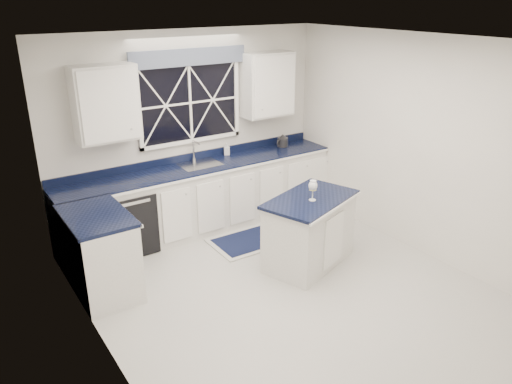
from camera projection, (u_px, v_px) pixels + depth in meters
ground at (287, 290)px, 5.62m from camera, size 4.50×4.50×0.00m
back_wall at (190, 131)px, 6.85m from camera, size 4.00×0.10×2.70m
base_cabinets at (187, 208)px, 6.66m from camera, size 3.99×1.60×0.90m
countertop at (202, 167)px, 6.78m from camera, size 3.98×0.64×0.04m
dishwasher at (127, 220)px, 6.40m from camera, size 0.60×0.58×0.82m
window at (190, 97)px, 6.64m from camera, size 1.65×0.09×1.26m
upper_cabinets at (194, 93)px, 6.52m from camera, size 3.10×0.34×0.90m
faucet at (194, 151)px, 6.87m from camera, size 0.05×0.20×0.30m
island at (309, 231)px, 6.04m from camera, size 1.33×1.04×0.87m
rug at (254, 239)px, 6.76m from camera, size 1.18×0.73×0.02m
kettle at (283, 141)px, 7.58m from camera, size 0.26×0.20×0.19m
wine_glass at (313, 187)px, 5.75m from camera, size 0.10×0.10×0.25m
soap_bottle at (227, 149)px, 7.19m from camera, size 0.11×0.11×0.18m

